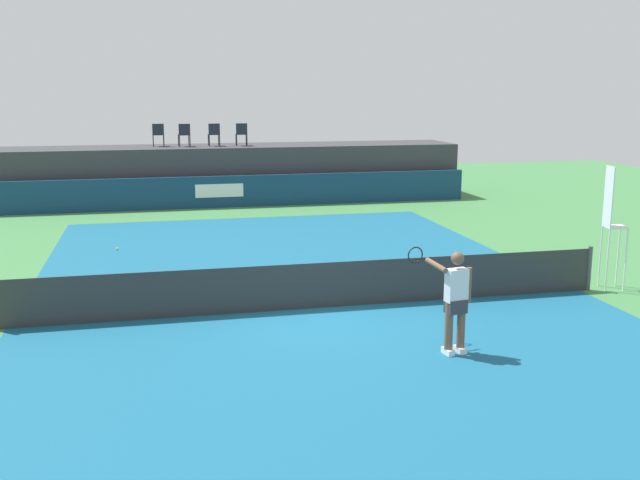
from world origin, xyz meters
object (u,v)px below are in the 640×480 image
Objects in this scene: net_post_far at (589,268)px; tennis_player at (455,299)px; spectator_chair_center at (214,134)px; umpire_chair at (611,219)px; spectator_chair_right at (241,133)px; spectator_chair_left at (184,134)px; spectator_chair_far_left at (158,134)px; tennis_ball at (117,249)px.

tennis_player is at bearing -146.02° from net_post_far.
umpire_chair is at bearing -63.67° from spectator_chair_center.
spectator_chair_right is 16.32m from umpire_chair.
tennis_player is at bearing -148.40° from umpire_chair.
umpire_chair is (7.45, -15.06, -1.11)m from spectator_chair_center.
spectator_chair_left is 18.59m from tennis_player.
spectator_chair_left is at bearing 118.32° from net_post_far.
tennis_player is (-4.99, -3.07, -0.63)m from umpire_chair.
spectator_chair_center reaches higher than umpire_chair.
spectator_chair_far_left reaches higher than tennis_ball.
spectator_chair_far_left is 3.24m from spectator_chair_right.
spectator_chair_far_left reaches higher than umpire_chair.
spectator_chair_far_left is at bearing 81.38° from tennis_ball.
tennis_ball is at bearing -105.27° from spectator_chair_left.
umpire_chair is 12.85m from tennis_ball.
spectator_chair_left reaches higher than tennis_player.
spectator_chair_left is 17.40m from umpire_chair.
spectator_chair_left is 1.15m from spectator_chair_center.
tennis_player is (-4.52, -3.05, 0.46)m from net_post_far.
net_post_far is at bearing -59.33° from spectator_chair_far_left.
spectator_chair_right is 0.89× the size of net_post_far.
net_post_far is (8.14, -15.10, -2.19)m from spectator_chair_left.
tennis_player is (1.39, -18.05, -1.73)m from spectator_chair_right.
spectator_chair_left is at bearing 177.49° from spectator_chair_right.
tennis_ball is (-10.92, 6.60, -1.55)m from umpire_chair.
tennis_ball is at bearing -98.62° from spectator_chair_far_left.
spectator_chair_right is at bearing -4.21° from spectator_chair_center.
net_post_far is at bearing 33.98° from tennis_player.
spectator_chair_left is 0.50× the size of tennis_player.
spectator_chair_far_left and spectator_chair_left have the same top height.
spectator_chair_center is 13.06× the size of tennis_ball.
spectator_chair_right is at bearing 111.50° from net_post_far.
tennis_player is (3.62, -18.15, -1.73)m from spectator_chair_left.
spectator_chair_left and spectator_chair_center have the same top height.
spectator_chair_center reaches higher than tennis_player.
tennis_player is (4.60, -18.44, -1.73)m from spectator_chair_far_left.
umpire_chair is 1.18m from net_post_far.
spectator_chair_far_left and spectator_chair_right have the same top height.
spectator_chair_center is 0.50× the size of tennis_player.
tennis_ball is at bearing -118.44° from spectator_chair_right.
umpire_chair is (6.38, -14.98, -1.11)m from spectator_chair_right.
spectator_chair_right reaches higher than tennis_player.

